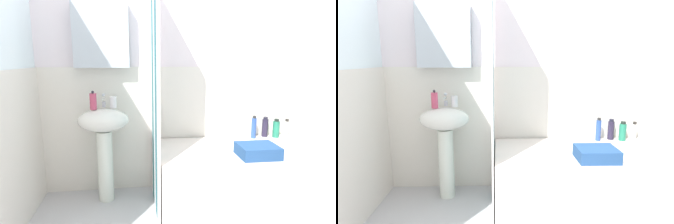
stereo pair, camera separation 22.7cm
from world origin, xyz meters
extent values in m
cube|color=white|center=(0.00, 1.27, 1.20)|extent=(3.60, 0.05, 2.40)
cube|color=silver|center=(0.00, 1.24, 0.60)|extent=(3.60, 0.02, 1.20)
cube|color=silver|center=(-0.95, 1.18, 1.48)|extent=(0.48, 0.12, 0.56)
cylinder|color=silver|center=(-0.95, 1.03, 0.32)|extent=(0.14, 0.14, 0.65)
ellipsoid|color=white|center=(-0.95, 1.03, 0.75)|extent=(0.44, 0.34, 0.20)
cylinder|color=silver|center=(-0.95, 1.13, 0.87)|extent=(0.03, 0.03, 0.05)
cylinder|color=silver|center=(-0.95, 1.08, 0.93)|extent=(0.02, 0.10, 0.02)
sphere|color=silver|center=(-0.95, 1.13, 0.96)|extent=(0.03, 0.03, 0.03)
cylinder|color=#C04462|center=(-1.03, 1.02, 0.92)|extent=(0.06, 0.06, 0.14)
sphere|color=#2A2630|center=(-1.03, 1.02, 1.00)|extent=(0.02, 0.02, 0.02)
cylinder|color=silver|center=(-0.86, 1.08, 0.90)|extent=(0.06, 0.06, 0.10)
cube|color=silver|center=(0.22, 0.85, 0.25)|extent=(1.44, 0.74, 0.50)
cube|color=white|center=(-0.51, 0.56, 1.00)|extent=(0.01, 0.15, 2.00)
cube|color=#2B6A79|center=(-0.51, 0.70, 1.00)|extent=(0.01, 0.15, 2.00)
cube|color=white|center=(-0.51, 0.85, 1.00)|extent=(0.01, 0.15, 2.00)
cube|color=#286F77|center=(-0.51, 1.00, 1.00)|extent=(0.01, 0.15, 2.00)
cube|color=white|center=(-0.51, 1.15, 1.00)|extent=(0.01, 0.15, 2.00)
cylinder|color=white|center=(0.84, 1.14, 0.58)|extent=(0.05, 0.05, 0.15)
cylinder|color=#282521|center=(0.84, 1.14, 0.67)|extent=(0.03, 0.03, 0.02)
cylinder|color=#217759|center=(0.72, 1.13, 0.58)|extent=(0.06, 0.06, 0.16)
cylinder|color=black|center=(0.72, 1.13, 0.68)|extent=(0.05, 0.05, 0.02)
cylinder|color=#272035|center=(0.62, 1.17, 0.59)|extent=(0.06, 0.06, 0.18)
cylinder|color=black|center=(0.62, 1.17, 0.69)|extent=(0.04, 0.04, 0.02)
cylinder|color=#2B4C9B|center=(0.48, 1.13, 0.60)|extent=(0.05, 0.05, 0.20)
cylinder|color=#282927|center=(0.48, 1.13, 0.72)|extent=(0.03, 0.03, 0.02)
cube|color=navy|center=(0.29, 0.62, 0.55)|extent=(0.31, 0.26, 0.10)
camera|label=1|loc=(-0.70, -1.36, 1.28)|focal=29.38mm
camera|label=2|loc=(-0.48, -1.38, 1.28)|focal=29.38mm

